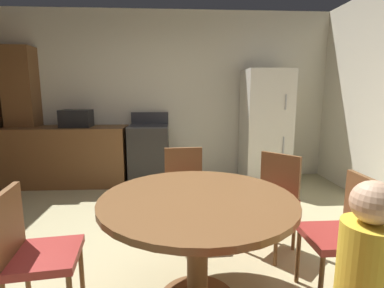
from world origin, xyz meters
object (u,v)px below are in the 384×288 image
at_px(microwave, 76,118).
at_px(chair_west, 31,250).
at_px(refrigerator, 265,127).
at_px(chair_northeast, 273,196).
at_px(dining_table, 198,219).
at_px(chair_north, 184,186).
at_px(oven_range, 149,154).
at_px(chair_east, 345,230).

distance_m(microwave, chair_west, 2.99).
xyz_separation_m(refrigerator, chair_northeast, (-0.54, -2.01, -0.38)).
bearing_deg(dining_table, chair_north, 92.91).
height_order(oven_range, chair_west, oven_range).
height_order(refrigerator, microwave, refrigerator).
relative_size(oven_range, microwave, 2.50).
bearing_deg(chair_north, chair_east, 43.81).
height_order(dining_table, chair_northeast, chair_northeast).
bearing_deg(chair_east, refrigerator, -96.14).
bearing_deg(oven_range, dining_table, -78.82).
bearing_deg(chair_northeast, refrigerator, -147.95).
height_order(chair_west, chair_north, same).
bearing_deg(chair_northeast, microwave, -84.17).
bearing_deg(chair_west, oven_range, 73.74).
bearing_deg(chair_west, refrigerator, 43.94).
relative_size(microwave, chair_west, 0.51).
distance_m(microwave, chair_east, 3.84).
bearing_deg(chair_east, chair_northeast, -68.74).
bearing_deg(refrigerator, chair_northeast, -104.90).
height_order(microwave, chair_northeast, microwave).
height_order(microwave, chair_north, microwave).
bearing_deg(chair_northeast, chair_north, -65.07).
xyz_separation_m(refrigerator, microwave, (-2.90, 0.05, 0.15)).
distance_m(oven_range, dining_table, 2.81).
xyz_separation_m(refrigerator, dining_table, (-1.27, -2.70, -0.27)).
relative_size(oven_range, chair_east, 1.26).
height_order(refrigerator, dining_table, refrigerator).
bearing_deg(chair_east, oven_range, -61.05).
relative_size(dining_table, chair_west, 1.45).
xyz_separation_m(chair_east, chair_north, (-1.06, 1.00, 0.00)).
bearing_deg(chair_northeast, dining_table, 0.00).
distance_m(oven_range, chair_east, 3.15).
bearing_deg(refrigerator, chair_north, -127.98).
relative_size(refrigerator, chair_northeast, 2.02).
bearing_deg(chair_east, chair_north, -43.81).
xyz_separation_m(dining_table, chair_north, (-0.05, 1.01, -0.11)).
xyz_separation_m(chair_northeast, chair_west, (-1.73, -0.82, 0.00)).
xyz_separation_m(microwave, chair_northeast, (2.36, -2.06, -0.53)).
distance_m(oven_range, refrigerator, 1.86).
bearing_deg(chair_north, microwave, -140.82).
relative_size(oven_range, chair_west, 1.26).
distance_m(dining_table, chair_west, 1.01).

